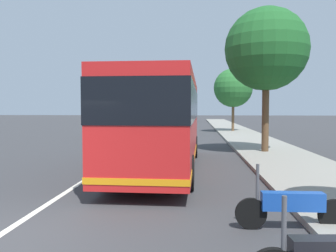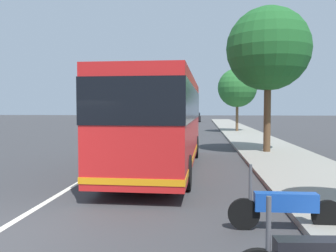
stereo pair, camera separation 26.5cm
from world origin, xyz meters
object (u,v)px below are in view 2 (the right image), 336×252
(car_far_distant, at_px, (122,128))
(roadside_tree_far_block, at_px, (237,88))
(motorcycle_nearest_curb, at_px, (285,206))
(car_side_street, at_px, (188,121))
(car_behind_bus, at_px, (153,122))
(car_oncoming, at_px, (195,117))
(coach_bus, at_px, (161,117))
(roadside_tree_mid_block, at_px, (268,49))

(car_far_distant, xyz_separation_m, roadside_tree_far_block, (6.42, -9.77, 3.55))
(motorcycle_nearest_curb, bearing_deg, car_side_street, -85.88)
(car_behind_bus, relative_size, car_oncoming, 0.94)
(car_side_street, bearing_deg, motorcycle_nearest_curb, -173.17)
(car_side_street, bearing_deg, coach_bus, -177.72)
(car_oncoming, bearing_deg, car_side_street, 173.97)
(roadside_tree_mid_block, bearing_deg, roadside_tree_far_block, -0.35)
(motorcycle_nearest_curb, xyz_separation_m, car_oncoming, (53.48, 2.82, 0.27))
(coach_bus, height_order, car_side_street, coach_bus)
(car_behind_bus, xyz_separation_m, car_oncoming, (18.17, -4.66, 0.06))
(coach_bus, height_order, car_far_distant, coach_bus)
(motorcycle_nearest_curb, height_order, roadside_tree_far_block, roadside_tree_far_block)
(coach_bus, bearing_deg, roadside_tree_mid_block, -43.61)
(car_side_street, bearing_deg, roadside_tree_far_block, -153.43)
(car_oncoming, distance_m, roadside_tree_mid_block, 42.80)
(car_side_street, relative_size, roadside_tree_mid_block, 0.61)
(motorcycle_nearest_curb, xyz_separation_m, car_behind_bus, (35.31, 7.48, 0.21))
(coach_bus, distance_m, car_oncoming, 47.17)
(coach_bus, xyz_separation_m, car_oncoming, (47.15, -0.28, -1.23))
(car_side_street, bearing_deg, car_oncoming, 0.02)
(roadside_tree_far_block, bearing_deg, roadside_tree_mid_block, 179.65)
(motorcycle_nearest_curb, distance_m, roadside_tree_mid_block, 12.25)
(car_side_street, bearing_deg, car_far_distant, 166.93)
(car_behind_bus, bearing_deg, roadside_tree_far_block, 48.88)
(car_far_distant, xyz_separation_m, car_oncoming, (32.69, -5.17, 0.02))
(car_side_street, relative_size, car_oncoming, 1.00)
(coach_bus, relative_size, car_side_street, 2.32)
(car_behind_bus, bearing_deg, car_oncoming, 165.65)
(car_behind_bus, distance_m, roadside_tree_mid_block, 26.23)
(motorcycle_nearest_curb, height_order, roadside_tree_mid_block, roadside_tree_mid_block)
(motorcycle_nearest_curb, relative_size, car_oncoming, 0.48)
(motorcycle_nearest_curb, height_order, car_far_distant, car_far_distant)
(roadside_tree_mid_block, bearing_deg, car_far_distant, 45.08)
(car_oncoming, xyz_separation_m, roadside_tree_mid_block, (-42.33, -4.50, 4.49))
(coach_bus, bearing_deg, car_side_street, 1.50)
(coach_bus, xyz_separation_m, car_behind_bus, (28.98, 4.38, -1.28))
(coach_bus, xyz_separation_m, car_side_street, (31.97, 0.22, -1.29))
(motorcycle_nearest_curb, xyz_separation_m, roadside_tree_mid_block, (11.16, -1.68, 4.76))
(coach_bus, relative_size, motorcycle_nearest_curb, 4.81)
(roadside_tree_mid_block, distance_m, roadside_tree_far_block, 16.09)
(car_behind_bus, bearing_deg, roadside_tree_mid_block, 20.81)
(car_side_street, relative_size, roadside_tree_far_block, 0.72)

